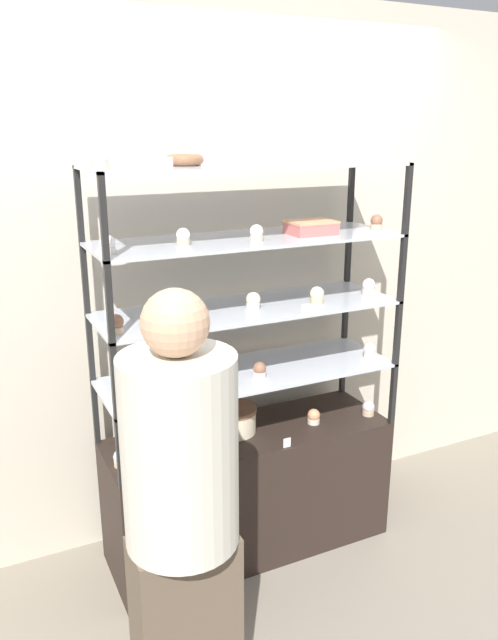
# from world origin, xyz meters

# --- Properties ---
(ground_plane) EXTENTS (20.00, 20.00, 0.00)m
(ground_plane) POSITION_xyz_m (0.00, 0.00, 0.00)
(ground_plane) COLOR gray
(back_wall) EXTENTS (8.00, 0.05, 2.60)m
(back_wall) POSITION_xyz_m (0.00, 0.37, 1.30)
(back_wall) COLOR beige
(back_wall) RESTS_ON ground_plane
(display_base) EXTENTS (1.36, 0.45, 0.62)m
(display_base) POSITION_xyz_m (0.00, 0.00, 0.31)
(display_base) COLOR black
(display_base) RESTS_ON ground_plane
(display_riser_lower) EXTENTS (1.36, 0.45, 0.31)m
(display_riser_lower) POSITION_xyz_m (0.00, 0.00, 0.91)
(display_riser_lower) COLOR black
(display_riser_lower) RESTS_ON display_base
(display_riser_middle) EXTENTS (1.36, 0.45, 0.31)m
(display_riser_middle) POSITION_xyz_m (0.00, 0.00, 1.22)
(display_riser_middle) COLOR black
(display_riser_middle) RESTS_ON display_riser_lower
(display_riser_upper) EXTENTS (1.36, 0.45, 0.31)m
(display_riser_upper) POSITION_xyz_m (0.00, 0.00, 1.53)
(display_riser_upper) COLOR black
(display_riser_upper) RESTS_ON display_riser_middle
(display_riser_top) EXTENTS (1.36, 0.45, 0.31)m
(display_riser_top) POSITION_xyz_m (0.00, 0.00, 1.84)
(display_riser_top) COLOR black
(display_riser_top) RESTS_ON display_riser_upper
(layer_cake_centerpiece) EXTENTS (0.22, 0.22, 0.13)m
(layer_cake_centerpiece) POSITION_xyz_m (-0.06, 0.04, 0.69)
(layer_cake_centerpiece) COLOR beige
(layer_cake_centerpiece) RESTS_ON display_base
(sheet_cake_frosted) EXTENTS (0.21, 0.16, 0.06)m
(sheet_cake_frosted) POSITION_xyz_m (0.29, -0.03, 1.58)
(sheet_cake_frosted) COLOR #C66660
(sheet_cake_frosted) RESTS_ON display_riser_upper
(cupcake_0) EXTENTS (0.06, 0.06, 0.07)m
(cupcake_0) POSITION_xyz_m (-0.63, -0.04, 0.66)
(cupcake_0) COLOR #CCB28C
(cupcake_0) RESTS_ON display_base
(cupcake_1) EXTENTS (0.06, 0.06, 0.07)m
(cupcake_1) POSITION_xyz_m (-0.31, -0.10, 0.66)
(cupcake_1) COLOR #CCB28C
(cupcake_1) RESTS_ON display_base
(cupcake_2) EXTENTS (0.06, 0.06, 0.07)m
(cupcake_2) POSITION_xyz_m (0.32, -0.05, 0.66)
(cupcake_2) COLOR beige
(cupcake_2) RESTS_ON display_base
(cupcake_3) EXTENTS (0.06, 0.06, 0.07)m
(cupcake_3) POSITION_xyz_m (0.62, -0.09, 0.66)
(cupcake_3) COLOR #CCB28C
(cupcake_3) RESTS_ON display_base
(price_tag_0) EXTENTS (0.04, 0.00, 0.04)m
(price_tag_0) POSITION_xyz_m (0.09, -0.21, 0.64)
(price_tag_0) COLOR white
(price_tag_0) RESTS_ON display_base
(cupcake_4) EXTENTS (0.06, 0.06, 0.08)m
(cupcake_4) POSITION_xyz_m (-0.62, -0.09, 0.97)
(cupcake_4) COLOR beige
(cupcake_4) RESTS_ON display_riser_lower
(cupcake_5) EXTENTS (0.06, 0.06, 0.08)m
(cupcake_5) POSITION_xyz_m (0.01, -0.09, 0.97)
(cupcake_5) COLOR white
(cupcake_5) RESTS_ON display_riser_lower
(cupcake_6) EXTENTS (0.06, 0.06, 0.08)m
(cupcake_6) POSITION_xyz_m (0.61, -0.09, 0.97)
(cupcake_6) COLOR beige
(cupcake_6) RESTS_ON display_riser_lower
(price_tag_1) EXTENTS (0.04, 0.00, 0.04)m
(price_tag_1) POSITION_xyz_m (-0.35, -0.21, 0.95)
(price_tag_1) COLOR white
(price_tag_1) RESTS_ON display_riser_lower
(cupcake_7) EXTENTS (0.06, 0.06, 0.08)m
(cupcake_7) POSITION_xyz_m (-0.63, -0.11, 1.28)
(cupcake_7) COLOR #CCB28C
(cupcake_7) RESTS_ON display_riser_middle
(cupcake_8) EXTENTS (0.06, 0.06, 0.08)m
(cupcake_8) POSITION_xyz_m (-0.32, -0.04, 1.28)
(cupcake_8) COLOR white
(cupcake_8) RESTS_ON display_riser_middle
(cupcake_9) EXTENTS (0.06, 0.06, 0.08)m
(cupcake_9) POSITION_xyz_m (-0.00, -0.04, 1.28)
(cupcake_9) COLOR beige
(cupcake_9) RESTS_ON display_riser_middle
(cupcake_10) EXTENTS (0.06, 0.06, 0.08)m
(cupcake_10) POSITION_xyz_m (0.30, -0.08, 1.28)
(cupcake_10) COLOR #CCB28C
(cupcake_10) RESTS_ON display_riser_middle
(cupcake_11) EXTENTS (0.06, 0.06, 0.08)m
(cupcake_11) POSITION_xyz_m (0.61, -0.05, 1.28)
(cupcake_11) COLOR beige
(cupcake_11) RESTS_ON display_riser_middle
(price_tag_2) EXTENTS (0.04, 0.00, 0.04)m
(price_tag_2) POSITION_xyz_m (0.17, -0.21, 1.26)
(price_tag_2) COLOR white
(price_tag_2) RESTS_ON display_riser_middle
(cupcake_12) EXTENTS (0.06, 0.06, 0.07)m
(cupcake_12) POSITION_xyz_m (-0.63, -0.09, 1.58)
(cupcake_12) COLOR beige
(cupcake_12) RESTS_ON display_riser_upper
(cupcake_13) EXTENTS (0.06, 0.06, 0.07)m
(cupcake_13) POSITION_xyz_m (-0.32, -0.05, 1.58)
(cupcake_13) COLOR #CCB28C
(cupcake_13) RESTS_ON display_riser_upper
(cupcake_14) EXTENTS (0.06, 0.06, 0.07)m
(cupcake_14) POSITION_xyz_m (-0.01, -0.09, 1.58)
(cupcake_14) COLOR #CCB28C
(cupcake_14) RESTS_ON display_riser_upper
(cupcake_15) EXTENTS (0.06, 0.06, 0.07)m
(cupcake_15) POSITION_xyz_m (0.63, -0.05, 1.58)
(cupcake_15) COLOR #CCB28C
(cupcake_15) RESTS_ON display_riser_upper
(price_tag_3) EXTENTS (0.04, 0.00, 0.04)m
(price_tag_3) POSITION_xyz_m (-0.07, -0.21, 1.57)
(price_tag_3) COLOR white
(price_tag_3) RESTS_ON display_riser_upper
(cupcake_16) EXTENTS (0.06, 0.06, 0.07)m
(cupcake_16) POSITION_xyz_m (-0.63, -0.07, 1.89)
(cupcake_16) COLOR #CCB28C
(cupcake_16) RESTS_ON display_riser_top
(cupcake_17) EXTENTS (0.06, 0.06, 0.07)m
(cupcake_17) POSITION_xyz_m (0.01, -0.08, 1.89)
(cupcake_17) COLOR white
(cupcake_17) RESTS_ON display_riser_top
(cupcake_18) EXTENTS (0.06, 0.06, 0.07)m
(cupcake_18) POSITION_xyz_m (0.62, -0.09, 1.89)
(cupcake_18) COLOR white
(cupcake_18) RESTS_ON display_riser_top
(price_tag_4) EXTENTS (0.04, 0.00, 0.04)m
(price_tag_4) POSITION_xyz_m (-0.42, -0.21, 1.88)
(price_tag_4) COLOR white
(price_tag_4) RESTS_ON display_riser_top
(donut_glazed) EXTENTS (0.15, 0.15, 0.04)m
(donut_glazed) POSITION_xyz_m (-0.28, 0.01, 1.88)
(donut_glazed) COLOR brown
(donut_glazed) RESTS_ON display_riser_top
(customer_figure) EXTENTS (0.36, 0.36, 1.56)m
(customer_figure) POSITION_xyz_m (-0.60, -0.76, 0.84)
(customer_figure) COLOR brown
(customer_figure) RESTS_ON ground_plane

